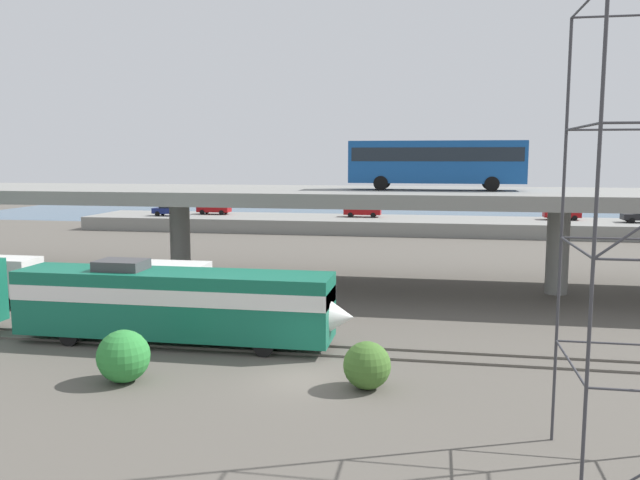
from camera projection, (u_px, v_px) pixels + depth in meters
name	position (u px, v px, depth m)	size (l,w,h in m)	color
ground_plane	(302.00, 379.00, 27.46)	(260.00, 260.00, 0.00)	#565149
rail_strip_near	(316.00, 355.00, 30.61)	(110.00, 0.12, 0.12)	#59544C
rail_strip_far	(322.00, 346.00, 32.11)	(110.00, 0.12, 0.12)	#59544C
train_locomotive	(189.00, 302.00, 32.25)	(17.07, 3.04, 4.18)	#14664C
highway_overpass	(360.00, 198.00, 46.16)	(96.00, 12.39, 7.01)	gray
transit_bus_on_overpass	(436.00, 160.00, 45.07)	(12.00, 2.68, 3.40)	#14478C
service_truck_west	(184.00, 287.00, 38.73)	(6.80, 2.46, 3.04)	black
pier_parking_lot	(392.00, 225.00, 81.03)	(78.40, 10.74, 1.67)	gray
parked_car_0	(561.00, 214.00, 78.83)	(4.28, 1.93, 1.50)	maroon
parked_car_2	(214.00, 208.00, 86.46)	(4.31, 2.00, 1.50)	maroon
parked_car_3	(363.00, 211.00, 82.59)	(4.65, 1.92, 1.50)	maroon
parked_car_4	(169.00, 210.00, 84.17)	(4.19, 1.87, 1.50)	navy
harbor_water	(402.00, 215.00, 103.58)	(140.00, 36.00, 0.01)	#385B7A
shrub_left	(123.00, 356.00, 26.99)	(2.20, 2.20, 2.20)	#2D8337
shrub_right	(367.00, 365.00, 26.22)	(1.94, 1.94, 1.94)	#3F6A29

